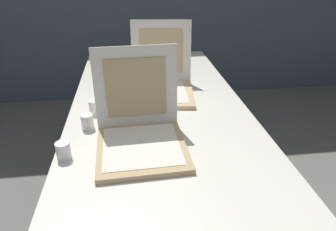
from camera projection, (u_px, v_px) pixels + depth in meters
name	position (u px, v px, depth m)	size (l,w,h in m)	color
table	(160.00, 120.00, 1.50)	(0.89, 2.03, 0.73)	silver
pizza_box_front	(141.00, 134.00, 1.19)	(0.36, 0.39, 0.37)	tan
pizza_box_middle	(161.00, 84.00, 1.66)	(0.39, 0.46, 0.36)	tan
cup_white_far	(111.00, 87.00, 1.68)	(0.05, 0.05, 0.07)	white
cup_white_near_left	(63.00, 150.00, 1.13)	(0.05, 0.05, 0.07)	white
cup_white_mid	(95.00, 107.00, 1.45)	(0.05, 0.05, 0.07)	white
cup_white_near_center	(87.00, 121.00, 1.33)	(0.05, 0.05, 0.07)	white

